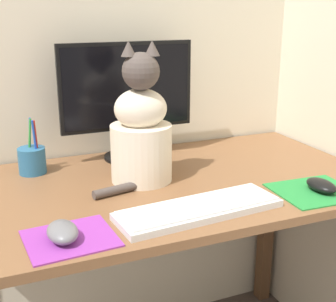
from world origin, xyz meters
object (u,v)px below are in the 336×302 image
Objects in this scene: computer_mouse_right at (321,185)px; cat at (141,131)px; pen_cup at (32,160)px; keyboard at (199,209)px; monitor at (127,95)px; computer_mouse_left at (62,232)px.

cat reaches higher than computer_mouse_right.
cat is 0.37m from pen_cup.
keyboard is at bearing 178.79° from computer_mouse_right.
keyboard is (0.02, -0.50, -0.21)m from monitor.
pen_cup is (-0.35, 0.47, 0.03)m from keyboard.
monitor reaches higher than computer_mouse_right.
pen_cup reaches higher than computer_mouse_left.
cat is at bearing 45.22° from computer_mouse_left.
cat is at bearing -33.11° from pen_cup.
monitor is 0.37m from pen_cup.
computer_mouse_right is 0.87m from pen_cup.
pen_cup reaches higher than keyboard.
keyboard is at bearing -53.20° from pen_cup.
keyboard is 4.19× the size of computer_mouse_left.
computer_mouse_right is 0.60× the size of pen_cup.
monitor reaches higher than pen_cup.
computer_mouse_left is (-0.35, -0.02, 0.01)m from keyboard.
computer_mouse_right is at bearing -51.30° from monitor.
monitor is 4.35× the size of computer_mouse_right.
computer_mouse_left reaches higher than keyboard.
keyboard is 2.55× the size of pen_cup.
computer_mouse_left is at bearing -89.68° from pen_cup.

